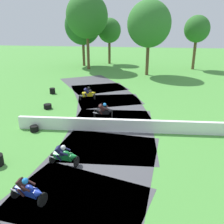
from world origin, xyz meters
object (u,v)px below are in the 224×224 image
object	(u,v)px
motorcycle_lead_blue	(28,190)
tire_stack_extra_a	(52,91)
tire_stack_mid_b	(34,129)
motorcycle_trailing_black	(104,111)
motorcycle_fourth_yellow	(88,94)
tire_stack_far	(48,106)
motorcycle_chase_green	(64,155)

from	to	relation	value
motorcycle_lead_blue	tire_stack_extra_a	world-z (taller)	motorcycle_lead_blue
tire_stack_mid_b	motorcycle_trailing_black	bearing A→B (deg)	35.18
motorcycle_lead_blue	motorcycle_fourth_yellow	distance (m)	14.72
tire_stack_far	motorcycle_trailing_black	bearing A→B (deg)	-16.89
motorcycle_trailing_black	tire_stack_mid_b	bearing A→B (deg)	-144.82
motorcycle_fourth_yellow	tire_stack_far	distance (m)	4.24
tire_stack_mid_b	tire_stack_far	world-z (taller)	same
motorcycle_trailing_black	motorcycle_fourth_yellow	world-z (taller)	motorcycle_fourth_yellow
motorcycle_trailing_black	tire_stack_extra_a	distance (m)	9.17
tire_stack_mid_b	motorcycle_fourth_yellow	bearing A→B (deg)	74.90
motorcycle_fourth_yellow	tire_stack_mid_b	xyz separation A→B (m)	(-2.09, -7.73, -0.45)
motorcycle_chase_green	motorcycle_fourth_yellow	size ratio (longest dim) A/B	0.99
motorcycle_chase_green	tire_stack_extra_a	bearing A→B (deg)	113.19
tire_stack_extra_a	motorcycle_trailing_black	bearing A→B (deg)	-43.42
motorcycle_fourth_yellow	tire_stack_extra_a	xyz separation A→B (m)	(-4.30, 1.70, -0.35)
tire_stack_far	tire_stack_mid_b	bearing A→B (deg)	-79.27
motorcycle_chase_green	tire_stack_mid_b	world-z (taller)	motorcycle_chase_green
motorcycle_fourth_yellow	tire_stack_extra_a	bearing A→B (deg)	158.49
motorcycle_lead_blue	tire_stack_far	world-z (taller)	motorcycle_lead_blue
tire_stack_extra_a	motorcycle_lead_blue	bearing A→B (deg)	-72.53
tire_stack_mid_b	tire_stack_extra_a	world-z (taller)	tire_stack_extra_a
tire_stack_mid_b	tire_stack_extra_a	distance (m)	9.68
motorcycle_lead_blue	motorcycle_trailing_black	distance (m)	10.21
tire_stack_extra_a	motorcycle_fourth_yellow	bearing A→B (deg)	-21.51
motorcycle_lead_blue	tire_stack_far	bearing A→B (deg)	108.15
motorcycle_chase_green	tire_stack_mid_b	size ratio (longest dim) A/B	2.99
motorcycle_chase_green	motorcycle_fourth_yellow	xyz separation A→B (m)	(-1.44, 11.71, 0.02)
tire_stack_far	motorcycle_fourth_yellow	bearing A→B (deg)	44.96
motorcycle_fourth_yellow	tire_stack_extra_a	distance (m)	4.64
motorcycle_trailing_black	motorcycle_fourth_yellow	xyz separation A→B (m)	(-2.35, 4.60, 0.02)
tire_stack_mid_b	tire_stack_far	distance (m)	4.83
motorcycle_fourth_yellow	motorcycle_chase_green	bearing A→B (deg)	-83.00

